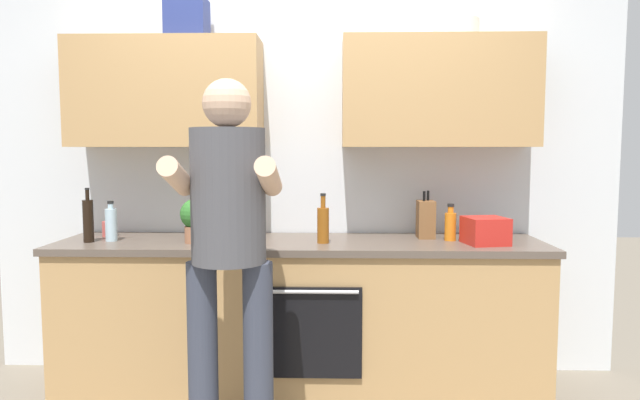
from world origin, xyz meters
The scene contains 15 objects.
ground_plane centered at (0.00, 0.00, 0.00)m, with size 12.00×12.00×0.00m, color #756B5B.
back_wall_unit centered at (0.00, 0.27, 1.49)m, with size 4.00×0.38×2.50m.
counter centered at (0.00, 0.00, 0.45)m, with size 2.84×0.67×0.90m.
person_standing centered at (-0.28, -0.74, 1.04)m, with size 0.49×0.45×1.75m.
bottle_syrup centered at (0.14, -0.08, 1.01)m, with size 0.07×0.07×0.29m.
bottle_soy centered at (-1.22, -0.08, 1.03)m, with size 0.06×0.06×0.31m.
bottle_water centered at (-1.11, -0.03, 1.00)m, with size 0.07×0.07×0.24m.
bottle_juice centered at (0.88, 0.03, 0.99)m, with size 0.07×0.07×0.22m.
bottle_oil centered at (-0.32, 0.16, 1.00)m, with size 0.07×0.07×0.26m.
bottle_hotsauce centered at (-0.31, -0.13, 0.99)m, with size 0.07×0.07×0.24m.
cup_ceramic centered at (-1.19, 0.15, 0.95)m, with size 0.08×0.08×0.09m, color #BF4C47.
cup_tea centered at (1.17, 0.15, 0.95)m, with size 0.07×0.07×0.09m, color #33598C.
knife_block centered at (0.75, 0.13, 1.01)m, with size 0.10×0.14×0.29m.
potted_herb centered at (-0.60, -0.08, 1.04)m, with size 0.18×0.18×0.25m.
grocery_bag_crisps centered at (1.06, -0.09, 0.98)m, with size 0.22×0.22×0.15m, color red.
Camera 1 is at (0.20, -3.29, 1.44)m, focal length 31.84 mm.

